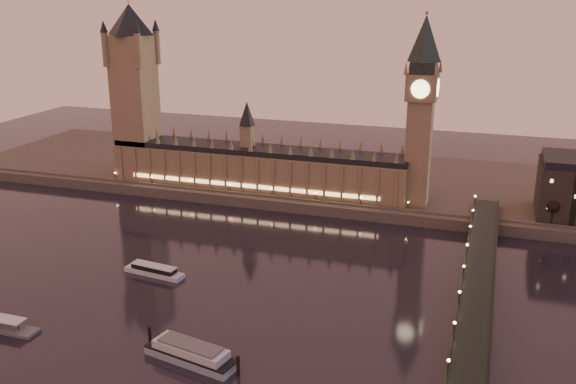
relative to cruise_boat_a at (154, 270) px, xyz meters
name	(u,v)px	position (x,y,z in m)	size (l,w,h in m)	color
ground	(244,293)	(44.34, -3.85, -2.01)	(700.00, 700.00, 0.00)	black
far_embankment	(386,183)	(74.34, 161.15, 0.99)	(560.00, 130.00, 6.00)	#423D35
palace_of_westminster	(257,163)	(4.22, 117.14, 19.70)	(180.00, 26.62, 52.00)	brown
victoria_tower	(134,82)	(-75.66, 117.15, 63.78)	(31.68, 31.68, 118.00)	brown
big_ben	(421,100)	(98.33, 117.14, 61.95)	(17.68, 17.68, 104.00)	brown
westminster_bridge	(473,314)	(135.95, -3.85, 3.51)	(13.20, 260.00, 15.30)	black
bare_tree_0	(554,209)	(168.97, 105.15, 12.47)	(5.59, 5.59, 11.37)	black
cruise_boat_a	(154,270)	(0.00, 0.00, 0.00)	(28.99, 9.63, 4.55)	silver
moored_barge	(191,353)	(46.39, -57.02, 1.00)	(38.03, 16.00, 7.11)	#8A9BAF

